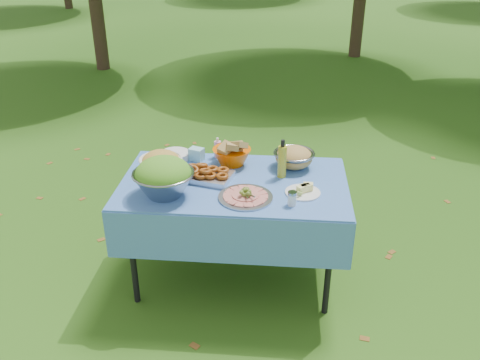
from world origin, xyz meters
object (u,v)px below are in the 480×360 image
object	(u,v)px
picnic_table	(234,231)
oil_bottle	(282,159)
pasta_bowl_steel	(294,157)
salad_bowl	(163,177)
bread_bowl	(232,152)
charcuterie_platter	(246,192)
plate_stack	(175,156)

from	to	relation	value
picnic_table	oil_bottle	bearing A→B (deg)	18.33
pasta_bowl_steel	oil_bottle	size ratio (longest dim) A/B	1.06
salad_bowl	oil_bottle	world-z (taller)	oil_bottle
picnic_table	bread_bowl	size ratio (longest dim) A/B	5.51
oil_bottle	charcuterie_platter	bearing A→B (deg)	-124.52
bread_bowl	oil_bottle	size ratio (longest dim) A/B	1.02
bread_bowl	charcuterie_platter	size ratio (longest dim) A/B	0.79
plate_stack	oil_bottle	world-z (taller)	oil_bottle
plate_stack	pasta_bowl_steel	distance (m)	0.84
salad_bowl	plate_stack	world-z (taller)	salad_bowl
salad_bowl	pasta_bowl_steel	xyz separation A→B (m)	(0.79, 0.47, -0.05)
bread_bowl	salad_bowl	bearing A→B (deg)	-127.52
pasta_bowl_steel	oil_bottle	bearing A→B (deg)	-116.80
plate_stack	bread_bowl	distance (m)	0.42
bread_bowl	charcuterie_platter	world-z (taller)	bread_bowl
pasta_bowl_steel	salad_bowl	bearing A→B (deg)	-149.17
bread_bowl	charcuterie_platter	xyz separation A→B (m)	(0.13, -0.47, -0.05)
plate_stack	pasta_bowl_steel	xyz separation A→B (m)	(0.84, -0.06, 0.05)
salad_bowl	plate_stack	xyz separation A→B (m)	(-0.04, 0.53, -0.10)
picnic_table	salad_bowl	world-z (taller)	salad_bowl
picnic_table	plate_stack	size ratio (longest dim) A/B	7.02
picnic_table	pasta_bowl_steel	bearing A→B (deg)	33.88
bread_bowl	oil_bottle	bearing A→B (deg)	-25.14
salad_bowl	charcuterie_platter	distance (m)	0.51
salad_bowl	picnic_table	bearing A→B (deg)	27.74
salad_bowl	bread_bowl	distance (m)	0.60
plate_stack	bread_bowl	size ratio (longest dim) A/B	0.78
oil_bottle	bread_bowl	bearing A→B (deg)	154.86
salad_bowl	plate_stack	bearing A→B (deg)	94.63
picnic_table	charcuterie_platter	bearing A→B (deg)	-66.23
plate_stack	picnic_table	bearing A→B (deg)	-35.11
salad_bowl	bread_bowl	world-z (taller)	salad_bowl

